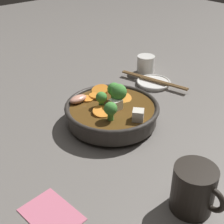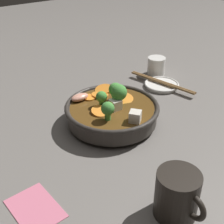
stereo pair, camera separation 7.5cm
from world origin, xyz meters
TOP-DOWN VIEW (x-y plane):
  - ground_plane at (0.00, 0.00)m, footprint 3.00×3.00m
  - stirfry_bowl at (-0.00, -0.00)m, footprint 0.24×0.24m
  - side_saucer at (-0.08, 0.25)m, footprint 0.11×0.11m
  - tea_cup at (-0.17, 0.30)m, footprint 0.06×0.06m
  - dark_mug at (0.31, -0.08)m, footprint 0.10×0.08m
  - napkin at (0.16, -0.28)m, footprint 0.12×0.09m
  - chopsticks_pair at (-0.08, 0.25)m, footprint 0.23×0.07m

SIDE VIEW (x-z plane):
  - ground_plane at x=0.00m, z-range 0.00..0.00m
  - napkin at x=0.16m, z-range 0.00..0.00m
  - side_saucer at x=-0.08m, z-range 0.00..0.01m
  - chopsticks_pair at x=-0.08m, z-range 0.01..0.02m
  - tea_cup at x=-0.17m, z-range 0.00..0.06m
  - stirfry_bowl at x=0.00m, z-range -0.02..0.09m
  - dark_mug at x=0.31m, z-range 0.00..0.09m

